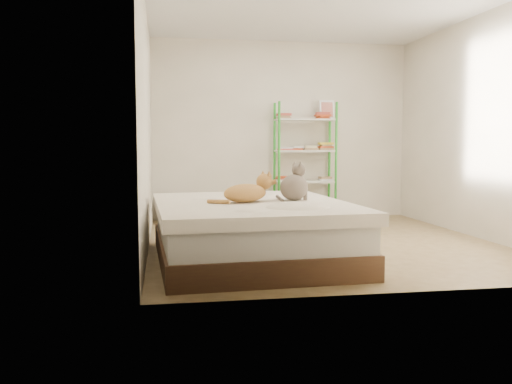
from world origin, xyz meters
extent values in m
cube|color=tan|center=(0.00, 0.00, 0.00)|extent=(3.80, 4.20, 0.01)
cube|color=silver|center=(0.00, 0.00, 2.60)|extent=(3.80, 4.20, 0.01)
cube|color=white|center=(0.00, 2.10, 1.30)|extent=(3.80, 0.01, 2.60)
cube|color=white|center=(0.00, -2.10, 1.30)|extent=(3.80, 0.01, 2.60)
cube|color=white|center=(-1.90, 0.00, 1.30)|extent=(0.01, 4.20, 2.60)
cube|color=white|center=(1.90, 0.00, 1.30)|extent=(0.01, 4.20, 2.60)
cube|color=brown|center=(-0.92, -0.79, 0.11)|extent=(1.82, 2.22, 0.21)
cube|color=white|center=(-0.92, -0.79, 0.33)|extent=(1.76, 2.16, 0.24)
cube|color=beige|center=(-0.92, -0.79, 0.50)|extent=(1.85, 2.27, 0.11)
cylinder|color=green|center=(-0.12, 1.72, 0.85)|extent=(0.04, 0.04, 1.70)
cylinder|color=green|center=(-0.12, 2.04, 0.85)|extent=(0.04, 0.04, 1.70)
cylinder|color=green|center=(0.72, 1.72, 0.85)|extent=(0.04, 0.04, 1.70)
cylinder|color=green|center=(0.72, 2.04, 0.85)|extent=(0.04, 0.04, 1.70)
cube|color=silver|center=(0.30, 1.88, 0.10)|extent=(0.86, 0.34, 0.02)
cube|color=silver|center=(0.30, 1.88, 0.55)|extent=(0.86, 0.34, 0.02)
cube|color=silver|center=(0.30, 1.88, 1.00)|extent=(0.86, 0.34, 0.02)
cube|color=silver|center=(0.30, 1.88, 1.45)|extent=(0.86, 0.34, 0.02)
cube|color=#C7451C|center=(0.30, 1.88, 0.16)|extent=(0.20, 0.16, 0.09)
cube|color=#C7451C|center=(0.00, 1.88, 0.61)|extent=(0.20, 0.16, 0.09)
cube|color=#C7451C|center=(0.60, 1.88, 0.61)|extent=(0.20, 0.16, 0.09)
cube|color=#C7451C|center=(0.00, 1.88, 1.06)|extent=(0.20, 0.16, 0.09)
cube|color=#C7451C|center=(0.20, 1.88, 1.06)|extent=(0.20, 0.16, 0.09)
cube|color=#C7451C|center=(0.40, 1.88, 1.06)|extent=(0.20, 0.16, 0.09)
cube|color=#C7451C|center=(0.60, 1.88, 1.06)|extent=(0.20, 0.16, 0.09)
cube|color=#C7451C|center=(0.00, 1.88, 1.51)|extent=(0.20, 0.16, 0.09)
cube|color=#C7451C|center=(0.60, 1.88, 1.51)|extent=(0.20, 0.16, 0.09)
cube|color=white|center=(0.64, 1.93, 1.60)|extent=(0.22, 0.07, 0.28)
cube|color=red|center=(0.64, 1.92, 1.60)|extent=(0.17, 0.04, 0.22)
cube|color=#A06341|center=(-0.25, 1.04, 0.18)|extent=(0.67, 0.63, 0.37)
cube|color=#713899|center=(-0.14, 0.86, 0.18)|extent=(0.28, 0.17, 0.08)
cube|color=#A06341|center=(-0.25, 0.86, 0.37)|extent=(0.53, 0.40, 0.12)
cube|color=white|center=(-1.65, 1.85, 0.18)|extent=(0.33, 0.29, 0.36)
cube|color=white|center=(-1.65, 1.85, 0.37)|extent=(0.36, 0.32, 0.03)
camera|label=1|loc=(-1.72, -5.79, 1.09)|focal=38.00mm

